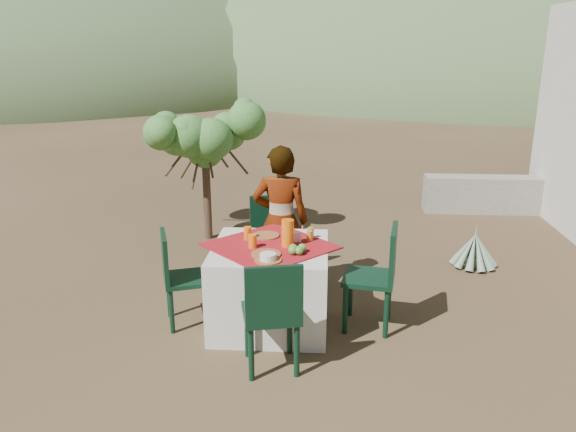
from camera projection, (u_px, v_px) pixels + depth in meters
The scene contains 24 objects.
ground at pixel (244, 304), 5.57m from camera, with size 160.00×160.00×0.00m, color #352618.
table at pixel (270, 285), 5.08m from camera, with size 1.30×1.30×0.76m.
chair_far at pixel (271, 235), 6.02m from camera, with size 0.51×0.51×0.92m.
chair_near at pixel (272, 311), 4.27m from camera, with size 0.52×0.52×0.94m.
chair_left at pixel (178, 274), 5.04m from camera, with size 0.52×0.52×0.88m.
chair_right at pixel (378, 273), 4.96m from camera, with size 0.51×0.51×0.96m.
person at pixel (281, 221), 5.62m from camera, with size 0.56×0.37×1.54m, color #8C6651.
shrub_tree at pixel (209, 143), 7.12m from camera, with size 1.35×1.33×1.59m.
agave at pixel (474, 251), 6.45m from camera, with size 0.54×0.53×0.57m.
stone_wall at pixel (511, 195), 8.49m from camera, with size 2.60×0.35×0.55m, color gray.
hill_near_left at pixel (29, 84), 35.33m from camera, with size 40.00×40.00×16.00m, color #415932.
hill_near_right at pixel (488, 80), 39.10m from camera, with size 48.00×48.00×20.00m, color #415932.
hill_far_center at pixel (279, 69), 55.39m from camera, with size 60.00×60.00×24.00m, color gray.
plate_far at pixel (266, 235), 5.20m from camera, with size 0.25×0.25×0.01m, color brown.
plate_near at pixel (266, 254), 4.74m from camera, with size 0.26×0.26×0.01m, color brown.
glass_far at pixel (248, 233), 5.10m from camera, with size 0.07×0.07×0.12m, color orange.
glass_near at pixel (253, 241), 4.89m from camera, with size 0.07×0.07×0.12m, color orange.
juice_pitcher at pixel (288, 233), 4.91m from camera, with size 0.11×0.11×0.24m, color orange.
bowl_plate at pixel (268, 260), 4.61m from camera, with size 0.23×0.23×0.01m, color brown.
white_bowl at pixel (268, 257), 4.60m from camera, with size 0.14×0.14×0.05m, color silver.
jar_left at pixel (310, 236), 5.07m from camera, with size 0.06×0.06×0.09m, color #BC7E21.
jar_right at pixel (311, 232), 5.16m from camera, with size 0.06×0.06×0.09m, color #BC7E21.
napkin_holder at pixel (297, 238), 5.04m from camera, with size 0.06×0.04×0.08m, color silver.
fruit_cluster at pixel (297, 249), 4.76m from camera, with size 0.15×0.14×0.08m.
Camera 1 is at (0.78, -5.02, 2.48)m, focal length 35.00 mm.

